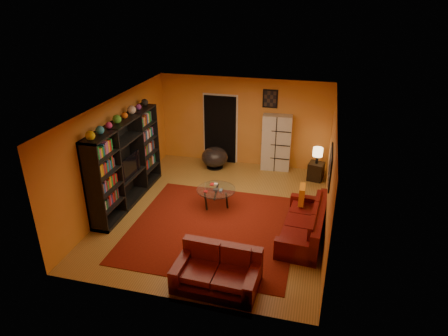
% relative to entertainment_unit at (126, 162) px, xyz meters
% --- Properties ---
extents(floor, '(6.00, 6.00, 0.00)m').
position_rel_entertainment_unit_xyz_m(floor, '(2.27, 0.00, -1.05)').
color(floor, olive).
rests_on(floor, ground).
extents(ceiling, '(6.00, 6.00, 0.00)m').
position_rel_entertainment_unit_xyz_m(ceiling, '(2.27, 0.00, 1.55)').
color(ceiling, white).
rests_on(ceiling, wall_back).
extents(wall_back, '(6.00, 0.00, 6.00)m').
position_rel_entertainment_unit_xyz_m(wall_back, '(2.27, 3.00, 0.25)').
color(wall_back, orange).
rests_on(wall_back, floor).
extents(wall_front, '(6.00, 0.00, 6.00)m').
position_rel_entertainment_unit_xyz_m(wall_front, '(2.27, -3.00, 0.25)').
color(wall_front, orange).
rests_on(wall_front, floor).
extents(wall_left, '(0.00, 6.00, 6.00)m').
position_rel_entertainment_unit_xyz_m(wall_left, '(-0.23, 0.00, 0.25)').
color(wall_left, orange).
rests_on(wall_left, floor).
extents(wall_right, '(0.00, 6.00, 6.00)m').
position_rel_entertainment_unit_xyz_m(wall_right, '(4.78, 0.00, 0.25)').
color(wall_right, orange).
rests_on(wall_right, floor).
extents(rug, '(3.60, 3.60, 0.01)m').
position_rel_entertainment_unit_xyz_m(rug, '(2.38, -0.70, -1.04)').
color(rug, '#531009').
rests_on(rug, floor).
extents(doorway, '(0.95, 0.10, 2.04)m').
position_rel_entertainment_unit_xyz_m(doorway, '(1.57, 2.96, -0.03)').
color(doorway, black).
rests_on(doorway, floor).
extents(wall_art_right, '(0.03, 1.00, 0.70)m').
position_rel_entertainment_unit_xyz_m(wall_art_right, '(4.75, -0.30, 0.55)').
color(wall_art_right, black).
rests_on(wall_art_right, wall_right).
extents(wall_art_back, '(0.42, 0.03, 0.52)m').
position_rel_entertainment_unit_xyz_m(wall_art_back, '(3.02, 2.98, 1.00)').
color(wall_art_back, black).
rests_on(wall_art_back, wall_back).
extents(entertainment_unit, '(0.45, 3.00, 2.10)m').
position_rel_entertainment_unit_xyz_m(entertainment_unit, '(0.00, 0.00, 0.00)').
color(entertainment_unit, black).
rests_on(entertainment_unit, floor).
extents(tv, '(0.94, 0.12, 0.54)m').
position_rel_entertainment_unit_xyz_m(tv, '(0.05, -0.07, -0.06)').
color(tv, black).
rests_on(tv, entertainment_unit).
extents(sofa, '(0.99, 2.12, 0.85)m').
position_rel_entertainment_unit_xyz_m(sofa, '(4.41, -0.51, -0.76)').
color(sofa, '#510A0B').
rests_on(sofa, rug).
extents(loveseat, '(1.53, 0.96, 0.85)m').
position_rel_entertainment_unit_xyz_m(loveseat, '(2.95, -2.42, -0.77)').
color(loveseat, '#510A0B').
rests_on(loveseat, rug).
extents(throw_pillow, '(0.12, 0.42, 0.42)m').
position_rel_entertainment_unit_xyz_m(throw_pillow, '(4.22, 0.19, -0.42)').
color(throw_pillow, orange).
rests_on(throw_pillow, sofa).
extents(coffee_table, '(0.94, 0.94, 0.47)m').
position_rel_entertainment_unit_xyz_m(coffee_table, '(2.19, 0.24, -0.62)').
color(coffee_table, silver).
rests_on(coffee_table, floor).
extents(storage_cabinet, '(0.85, 0.42, 1.64)m').
position_rel_entertainment_unit_xyz_m(storage_cabinet, '(3.29, 2.80, -0.23)').
color(storage_cabinet, beige).
rests_on(storage_cabinet, floor).
extents(bowl_chair, '(0.78, 0.78, 0.63)m').
position_rel_entertainment_unit_xyz_m(bowl_chair, '(1.54, 2.44, -0.71)').
color(bowl_chair, black).
rests_on(bowl_chair, floor).
extents(side_table, '(0.47, 0.47, 0.50)m').
position_rel_entertainment_unit_xyz_m(side_table, '(4.47, 2.36, -0.80)').
color(side_table, black).
rests_on(side_table, floor).
extents(table_lamp, '(0.27, 0.27, 0.45)m').
position_rel_entertainment_unit_xyz_m(table_lamp, '(4.47, 2.36, -0.23)').
color(table_lamp, black).
rests_on(table_lamp, side_table).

